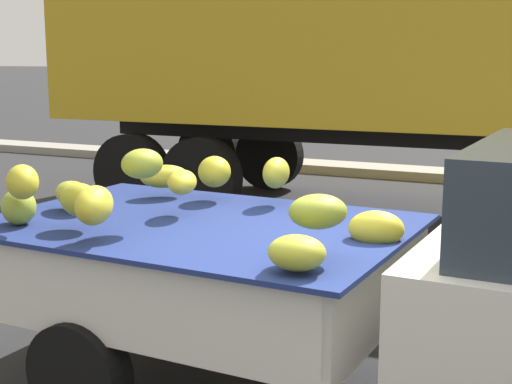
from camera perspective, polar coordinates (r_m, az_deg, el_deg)
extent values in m
cube|color=silver|center=(4.86, -4.44, -8.12)|extent=(2.61, 1.85, 0.08)
cube|color=silver|center=(5.50, 0.18, -3.05)|extent=(2.54, 0.16, 0.44)
cube|color=silver|center=(4.12, -10.76, -7.94)|extent=(2.54, 0.16, 0.44)
cube|color=silver|center=(4.29, 9.90, -7.19)|extent=(0.12, 1.75, 0.44)
cube|color=silver|center=(5.52, -15.53, -3.39)|extent=(0.12, 1.75, 0.44)
cube|color=#B21914|center=(5.54, 0.32, -3.39)|extent=(2.43, 0.11, 0.07)
cube|color=navy|center=(4.73, -4.53, -2.49)|extent=(2.73, 1.97, 0.03)
ellipsoid|color=gold|center=(4.22, -12.48, -1.01)|extent=(0.31, 0.40, 0.22)
ellipsoid|color=gold|center=(5.16, -14.06, -0.14)|extent=(0.43, 0.36, 0.17)
ellipsoid|color=#97A931|center=(4.85, -17.98, -1.10)|extent=(0.34, 0.35, 0.23)
ellipsoid|color=#909F2B|center=(3.78, 4.84, -1.52)|extent=(0.40, 0.39, 0.18)
ellipsoid|color=gold|center=(4.87, -5.76, 0.76)|extent=(0.30, 0.37, 0.16)
ellipsoid|color=gold|center=(4.30, 9.34, -2.83)|extent=(0.37, 0.31, 0.21)
ellipsoid|color=gold|center=(4.59, -17.71, 0.76)|extent=(0.32, 0.33, 0.21)
ellipsoid|color=gold|center=(5.18, 1.58, 1.51)|extent=(0.23, 0.34, 0.22)
ellipsoid|color=gold|center=(4.59, -13.54, -0.60)|extent=(0.32, 0.25, 0.21)
ellipsoid|color=gold|center=(5.36, -3.25, 1.60)|extent=(0.35, 0.38, 0.23)
ellipsoid|color=gold|center=(3.60, 3.20, -4.74)|extent=(0.32, 0.28, 0.18)
ellipsoid|color=#94A02B|center=(4.49, -8.86, 2.19)|extent=(0.29, 0.33, 0.18)
ellipsoid|color=gold|center=(5.53, -7.14, 1.22)|extent=(0.43, 0.43, 0.17)
cylinder|color=black|center=(5.78, -2.52, -7.76)|extent=(0.65, 0.23, 0.64)
cylinder|color=black|center=(4.50, -13.59, -13.57)|extent=(0.65, 0.23, 0.64)
cube|color=gold|center=(9.77, 18.71, 12.76)|extent=(12.08, 2.90, 2.70)
cube|color=black|center=(9.82, 18.19, 4.00)|extent=(11.05, 0.76, 0.30)
cylinder|color=black|center=(11.90, 1.05, 2.87)|extent=(1.09, 0.34, 1.08)
cylinder|color=black|center=(9.74, -4.27, 1.12)|extent=(1.09, 0.34, 1.08)
cylinder|color=black|center=(12.34, -3.61, 3.13)|extent=(1.09, 0.34, 1.08)
cylinder|color=black|center=(10.28, -9.63, 1.50)|extent=(1.09, 0.34, 1.08)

